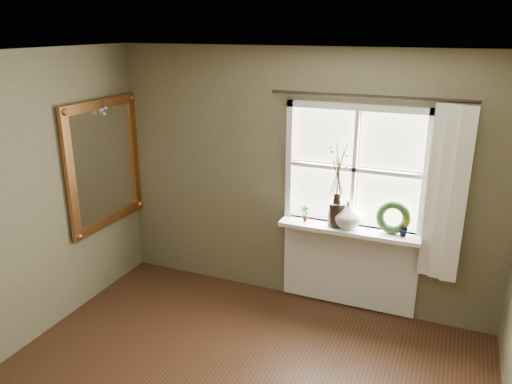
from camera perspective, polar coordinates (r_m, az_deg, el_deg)
The scene contains 13 objects.
ceiling at distance 2.75m, azimuth -9.23°, elevation 14.50°, with size 4.50×4.50×0.00m, color silver.
wall_back at distance 5.08m, azimuth 5.17°, elevation 1.51°, with size 4.00×0.10×2.60m, color brown.
window_frame at distance 4.83m, azimuth 11.20°, elevation 2.57°, with size 1.36×0.06×1.24m.
window_sill at distance 4.92m, azimuth 10.51°, elevation -4.26°, with size 1.36×0.26×0.04m, color white.
window_apron at distance 5.20m, azimuth 10.50°, elevation -8.29°, with size 1.36×0.04×0.88m, color white.
dark_jug at distance 4.90m, azimuth 9.15°, elevation -2.54°, with size 0.16×0.16×0.24m, color black.
cream_vase at distance 4.87m, azimuth 10.46°, elevation -2.53°, with size 0.26×0.26×0.27m, color beige.
wreath at distance 4.85m, azimuth 15.36°, elevation -3.20°, with size 0.32×0.32×0.08m, color #263D1B.
potted_plant_left at distance 4.98m, azimuth 5.59°, elevation -2.46°, with size 0.09×0.06×0.16m, color #263D1B.
potted_plant_right at distance 4.82m, azimuth 16.64°, elevation -3.89°, with size 0.10×0.08×0.18m, color #263D1B.
curtain at distance 4.69m, azimuth 20.92°, elevation -0.30°, with size 0.36×0.12×1.59m, color silver.
curtain_rod at distance 4.62m, azimuth 12.82°, elevation 10.61°, with size 0.03×0.03×1.84m, color black.
gilt_mirror at distance 5.46m, azimuth -16.92°, elevation 3.16°, with size 0.10×1.12×1.34m.
Camera 1 is at (1.44, -2.34, 2.79)m, focal length 35.00 mm.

